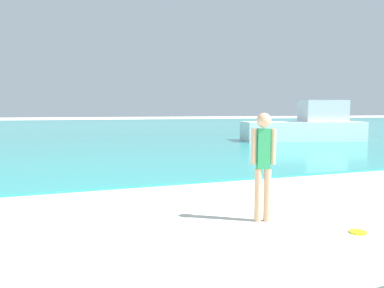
% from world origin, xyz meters
% --- Properties ---
extents(water, '(160.00, 60.00, 0.06)m').
position_xyz_m(water, '(0.00, 40.60, 0.03)').
color(water, teal).
rests_on(water, ground).
extents(person_standing, '(0.36, 0.21, 1.61)m').
position_xyz_m(person_standing, '(0.52, 7.67, 0.91)').
color(person_standing, '#DDAD84').
rests_on(person_standing, ground).
extents(frisbee, '(0.22, 0.22, 0.03)m').
position_xyz_m(frisbee, '(1.46, 6.77, 0.01)').
color(frisbee, yellow).
rests_on(frisbee, ground).
extents(boat_near, '(6.56, 3.39, 2.13)m').
position_xyz_m(boat_near, '(10.01, 19.29, 0.80)').
color(boat_near, white).
rests_on(boat_near, water).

